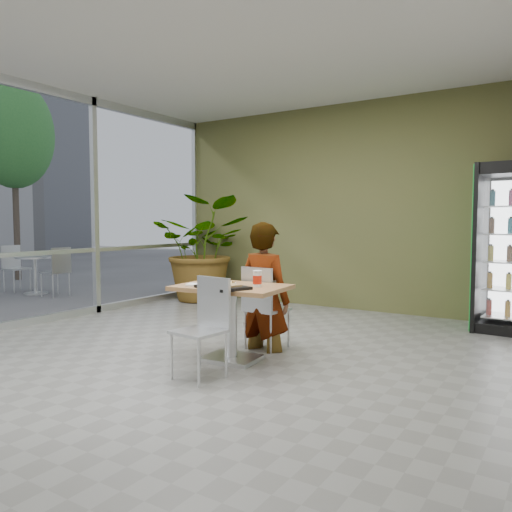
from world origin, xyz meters
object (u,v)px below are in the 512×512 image
object	(u,v)px
cafeteria_tray	(223,287)
chair_near	(206,319)
seated_woman	(265,300)
soda_cup	(257,279)
dining_table	(232,307)
potted_plant	(204,249)
chair_far	(262,301)

from	to	relation	value
cafeteria_tray	chair_near	bearing A→B (deg)	-83.08
chair_near	seated_woman	world-z (taller)	seated_woman
cafeteria_tray	soda_cup	bearing A→B (deg)	54.09
seated_woman	soda_cup	size ratio (longest dim) A/B	10.61
dining_table	soda_cup	distance (m)	0.40
chair_near	dining_table	bearing A→B (deg)	107.30
soda_cup	potted_plant	distance (m)	3.98
chair_near	potted_plant	xyz separation A→B (m)	(-2.69, 3.35, 0.39)
dining_table	chair_far	distance (m)	0.53
cafeteria_tray	potted_plant	world-z (taller)	potted_plant
chair_far	seated_woman	xyz separation A→B (m)	(0.01, 0.04, 0.01)
seated_woman	potted_plant	world-z (taller)	potted_plant
chair_far	soda_cup	world-z (taller)	soda_cup
seated_woman	cafeteria_tray	distance (m)	0.84
cafeteria_tray	chair_far	bearing A→B (deg)	93.18
chair_far	soda_cup	xyz separation A→B (m)	(0.25, -0.48, 0.30)
seated_woman	cafeteria_tray	xyz separation A→B (m)	(0.04, -0.80, 0.23)
dining_table	seated_woman	xyz separation A→B (m)	(0.03, 0.57, -0.00)
seated_woman	soda_cup	bearing A→B (deg)	118.79
dining_table	cafeteria_tray	bearing A→B (deg)	-74.27
seated_woman	cafeteria_tray	bearing A→B (deg)	96.71
dining_table	potted_plant	bearing A→B (deg)	132.56
chair_far	chair_near	distance (m)	1.06
chair_near	soda_cup	distance (m)	0.68
chair_near	cafeteria_tray	xyz separation A→B (m)	(-0.04, 0.29, 0.25)
cafeteria_tray	potted_plant	size ratio (longest dim) A/B	0.26
chair_far	potted_plant	distance (m)	3.50
seated_woman	potted_plant	size ratio (longest dim) A/B	0.93
dining_table	chair_near	size ratio (longest dim) A/B	1.27
chair_near	potted_plant	world-z (taller)	potted_plant
dining_table	potted_plant	xyz separation A→B (m)	(-2.59, 2.82, 0.37)
dining_table	seated_woman	bearing A→B (deg)	86.93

